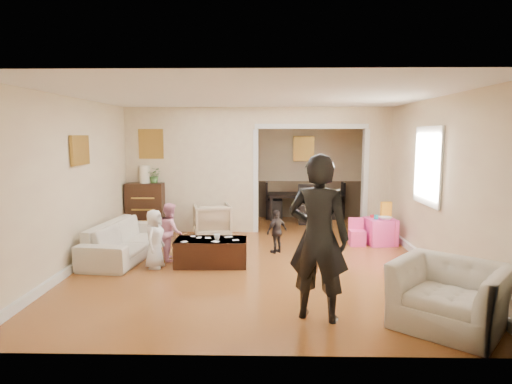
{
  "coord_description": "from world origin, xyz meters",
  "views": [
    {
      "loc": [
        0.16,
        -7.32,
        2.03
      ],
      "look_at": [
        0.0,
        0.2,
        1.05
      ],
      "focal_mm": 30.68,
      "sensor_mm": 36.0,
      "label": 1
    }
  ],
  "objects_px": {
    "table_lamp": "(145,174)",
    "play_table": "(380,231)",
    "armchair_front": "(449,296)",
    "child_kneel_a": "(154,239)",
    "coffee_cup": "(217,237)",
    "cyan_cup": "(376,217)",
    "sofa": "(126,240)",
    "child_toddler": "(277,231)",
    "child_kneel_b": "(171,231)",
    "dresser": "(146,208)",
    "adult_person": "(318,238)",
    "armchair_back": "(212,220)",
    "dining_table": "(305,206)",
    "coffee_table": "(211,252)"
  },
  "relations": [
    {
      "from": "sofa",
      "to": "coffee_cup",
      "type": "distance_m",
      "value": 1.66
    },
    {
      "from": "sofa",
      "to": "child_toddler",
      "type": "relative_size",
      "value": 2.66
    },
    {
      "from": "coffee_table",
      "to": "armchair_front",
      "type": "bearing_deg",
      "value": -37.93
    },
    {
      "from": "table_lamp",
      "to": "play_table",
      "type": "height_order",
      "value": "table_lamp"
    },
    {
      "from": "armchair_back",
      "to": "coffee_cup",
      "type": "bearing_deg",
      "value": 86.18
    },
    {
      "from": "child_kneel_b",
      "to": "child_toddler",
      "type": "xyz_separation_m",
      "value": [
        1.75,
        0.45,
        -0.09
      ]
    },
    {
      "from": "adult_person",
      "to": "armchair_front",
      "type": "bearing_deg",
      "value": -168.78
    },
    {
      "from": "adult_person",
      "to": "child_toddler",
      "type": "relative_size",
      "value": 2.44
    },
    {
      "from": "play_table",
      "to": "table_lamp",
      "type": "bearing_deg",
      "value": 169.43
    },
    {
      "from": "table_lamp",
      "to": "dining_table",
      "type": "distance_m",
      "value": 3.94
    },
    {
      "from": "play_table",
      "to": "dining_table",
      "type": "bearing_deg",
      "value": 115.14
    },
    {
      "from": "dresser",
      "to": "child_kneel_a",
      "type": "relative_size",
      "value": 1.16
    },
    {
      "from": "sofa",
      "to": "armchair_back",
      "type": "bearing_deg",
      "value": -33.03
    },
    {
      "from": "play_table",
      "to": "adult_person",
      "type": "relative_size",
      "value": 0.27
    },
    {
      "from": "dresser",
      "to": "cyan_cup",
      "type": "bearing_deg",
      "value": -11.4
    },
    {
      "from": "sofa",
      "to": "child_kneel_a",
      "type": "xyz_separation_m",
      "value": [
        0.63,
        -0.59,
        0.16
      ]
    },
    {
      "from": "armchair_back",
      "to": "dining_table",
      "type": "height_order",
      "value": "armchair_back"
    },
    {
      "from": "cyan_cup",
      "to": "coffee_cup",
      "type": "bearing_deg",
      "value": -153.49
    },
    {
      "from": "sofa",
      "to": "armchair_front",
      "type": "distance_m",
      "value": 5.01
    },
    {
      "from": "child_kneel_a",
      "to": "coffee_cup",
      "type": "bearing_deg",
      "value": -75.4
    },
    {
      "from": "child_toddler",
      "to": "child_kneel_b",
      "type": "bearing_deg",
      "value": -26.99
    },
    {
      "from": "play_table",
      "to": "child_kneel_a",
      "type": "bearing_deg",
      "value": -158.11
    },
    {
      "from": "coffee_cup",
      "to": "child_toddler",
      "type": "xyz_separation_m",
      "value": [
        0.95,
        0.8,
        -0.08
      ]
    },
    {
      "from": "armchair_back",
      "to": "sofa",
      "type": "bearing_deg",
      "value": 37.45
    },
    {
      "from": "armchair_back",
      "to": "play_table",
      "type": "distance_m",
      "value": 3.28
    },
    {
      "from": "coffee_table",
      "to": "coffee_cup",
      "type": "height_order",
      "value": "coffee_cup"
    },
    {
      "from": "sofa",
      "to": "dining_table",
      "type": "distance_m",
      "value": 4.8
    },
    {
      "from": "table_lamp",
      "to": "child_toddler",
      "type": "bearing_deg",
      "value": -29.4
    },
    {
      "from": "dresser",
      "to": "child_kneel_b",
      "type": "distance_m",
      "value": 2.18
    },
    {
      "from": "sofa",
      "to": "child_toddler",
      "type": "bearing_deg",
      "value": -76.49
    },
    {
      "from": "dresser",
      "to": "coffee_cup",
      "type": "relative_size",
      "value": 10.5
    },
    {
      "from": "table_lamp",
      "to": "play_table",
      "type": "bearing_deg",
      "value": -10.57
    },
    {
      "from": "armchair_front",
      "to": "cyan_cup",
      "type": "xyz_separation_m",
      "value": [
        0.11,
        3.53,
        0.18
      ]
    },
    {
      "from": "armchair_back",
      "to": "dresser",
      "type": "height_order",
      "value": "dresser"
    },
    {
      "from": "sofa",
      "to": "play_table",
      "type": "xyz_separation_m",
      "value": [
        4.48,
        0.96,
        -0.05
      ]
    },
    {
      "from": "armchair_back",
      "to": "adult_person",
      "type": "relative_size",
      "value": 0.4
    },
    {
      "from": "child_kneel_b",
      "to": "dining_table",
      "type": "bearing_deg",
      "value": -56.11
    },
    {
      "from": "child_kneel_a",
      "to": "child_kneel_b",
      "type": "bearing_deg",
      "value": -9.84
    },
    {
      "from": "armchair_back",
      "to": "dining_table",
      "type": "distance_m",
      "value": 2.84
    },
    {
      "from": "child_kneel_b",
      "to": "child_toddler",
      "type": "distance_m",
      "value": 1.81
    },
    {
      "from": "child_kneel_a",
      "to": "dresser",
      "type": "bearing_deg",
      "value": 26.64
    },
    {
      "from": "table_lamp",
      "to": "armchair_back",
      "type": "bearing_deg",
      "value": -12.17
    },
    {
      "from": "dresser",
      "to": "adult_person",
      "type": "height_order",
      "value": "adult_person"
    },
    {
      "from": "armchair_back",
      "to": "adult_person",
      "type": "bearing_deg",
      "value": 99.75
    },
    {
      "from": "armchair_front",
      "to": "child_kneel_a",
      "type": "bearing_deg",
      "value": -169.79
    },
    {
      "from": "dresser",
      "to": "cyan_cup",
      "type": "xyz_separation_m",
      "value": [
        4.54,
        -0.92,
        0.0
      ]
    },
    {
      "from": "armchair_back",
      "to": "coffee_table",
      "type": "height_order",
      "value": "armchair_back"
    },
    {
      "from": "armchair_back",
      "to": "dining_table",
      "type": "relative_size",
      "value": 0.41
    },
    {
      "from": "play_table",
      "to": "cyan_cup",
      "type": "bearing_deg",
      "value": -153.43
    },
    {
      "from": "armchair_front",
      "to": "coffee_cup",
      "type": "relative_size",
      "value": 10.73
    }
  ]
}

